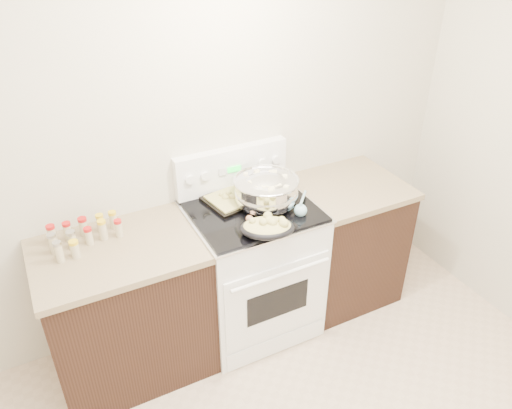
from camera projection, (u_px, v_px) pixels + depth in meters
room_shell at (364, 248)px, 1.43m from camera, size 4.10×3.60×2.75m
counter_left at (128, 309)px, 2.98m from camera, size 0.93×0.67×0.92m
counter_right at (342, 240)px, 3.59m from camera, size 0.73×0.67×0.92m
kitchen_range at (252, 266)px, 3.28m from camera, size 0.78×0.73×1.22m
mixing_bowl at (266, 192)px, 3.03m from camera, size 0.50×0.50×0.24m
roasting_pan at (268, 227)px, 2.79m from camera, size 0.37×0.32×0.12m
baking_sheet at (238, 197)px, 3.13m from camera, size 0.45×0.36×0.06m
wooden_spoon at (251, 215)px, 2.96m from camera, size 0.19×0.20×0.04m
blue_ladle at (301, 209)px, 2.98m from camera, size 0.19×0.23×0.10m
spice_jars at (81, 234)px, 2.75m from camera, size 0.39×0.24×0.13m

